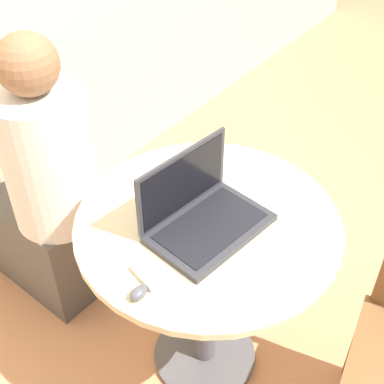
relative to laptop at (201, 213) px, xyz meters
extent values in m
plane|color=tan|center=(0.03, -0.01, -0.79)|extent=(12.00, 12.00, 0.00)
cylinder|color=#4C4C51|center=(0.03, -0.01, -0.78)|extent=(0.40, 0.40, 0.02)
cylinder|color=#4C4C51|center=(0.03, -0.01, -0.42)|extent=(0.08, 0.08, 0.69)
cylinder|color=beige|center=(0.03, -0.01, -0.06)|extent=(0.82, 0.82, 0.02)
cube|color=#2D2D33|center=(0.00, -0.04, -0.04)|extent=(0.38, 0.27, 0.02)
cube|color=black|center=(0.00, -0.04, -0.03)|extent=(0.33, 0.22, 0.00)
cube|color=#2D2D33|center=(0.01, 0.08, 0.08)|extent=(0.36, 0.05, 0.21)
cube|color=black|center=(0.01, 0.07, 0.08)|extent=(0.33, 0.04, 0.19)
cube|color=silver|center=(-0.26, -0.01, -0.04)|extent=(0.07, 0.11, 0.02)
ellipsoid|color=#4C4C51|center=(-0.32, -0.03, -0.03)|extent=(0.06, 0.04, 0.03)
cylinder|color=brown|center=(0.29, -0.49, -0.57)|extent=(0.04, 0.04, 0.43)
cube|color=#4C4742|center=(-0.04, 0.76, -0.56)|extent=(0.33, 0.47, 0.45)
cylinder|color=beige|center=(-0.05, 0.65, -0.07)|extent=(0.33, 0.33, 0.54)
sphere|color=brown|center=(-0.05, 0.65, 0.30)|extent=(0.21, 0.21, 0.21)
camera|label=1|loc=(-0.95, -0.68, 1.08)|focal=50.00mm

